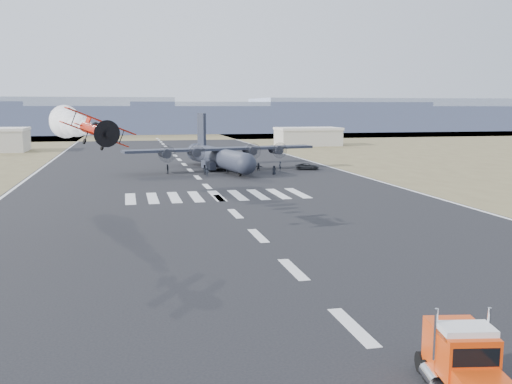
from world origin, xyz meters
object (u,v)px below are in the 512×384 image
object	(u,v)px
crew_h	(227,169)
crew_a	(280,166)
crew_d	(168,169)
crew_f	(258,167)
crew_e	(274,170)
crew_b	(204,170)
transport_aircraft	(218,156)
crew_c	(207,172)
aerobatic_biplane	(95,129)
hangar_right	(308,136)
semi_truck	(464,362)
support_vehicle	(307,166)
crew_g	(230,168)

from	to	relation	value
crew_h	crew_a	bearing A→B (deg)	168.65
crew_d	crew_h	distance (m)	11.23
crew_d	crew_f	xyz separation A→B (m)	(17.79, 0.36, -0.08)
crew_f	crew_e	bearing A→B (deg)	-78.58
crew_a	crew_b	bearing A→B (deg)	-48.44
transport_aircraft	crew_b	size ratio (longest dim) A/B	20.86
transport_aircraft	crew_c	bearing A→B (deg)	-120.98
aerobatic_biplane	crew_d	distance (m)	55.61
transport_aircraft	crew_a	bearing A→B (deg)	-29.25
crew_a	crew_h	xyz separation A→B (m)	(-11.14, -2.48, -0.05)
transport_aircraft	crew_h	xyz separation A→B (m)	(0.55, -6.45, -2.03)
crew_f	hangar_right	bearing A→B (deg)	63.55
hangar_right	semi_truck	distance (m)	164.58
semi_truck	crew_h	xyz separation A→B (m)	(4.60, 85.56, -0.73)
crew_f	crew_c	bearing A→B (deg)	-151.64
semi_truck	crew_f	size ratio (longest dim) A/B	4.61
semi_truck	transport_aircraft	world-z (taller)	transport_aircraft
transport_aircraft	crew_a	distance (m)	12.50
crew_f	crew_h	bearing A→B (deg)	-160.26
hangar_right	crew_b	world-z (taller)	hangar_right
crew_e	support_vehicle	bearing A→B (deg)	54.85
crew_e	crew_d	bearing A→B (deg)	179.52
crew_f	crew_h	world-z (taller)	crew_h
aerobatic_biplane	crew_c	distance (m)	51.63
transport_aircraft	crew_e	bearing A→B (deg)	-60.14
crew_f	crew_g	size ratio (longest dim) A/B	1.01
aerobatic_biplane	crew_g	xyz separation A→B (m)	(22.38, 54.23, -9.65)
crew_f	crew_d	bearing A→B (deg)	179.86
semi_truck	aerobatic_biplane	distance (m)	38.87
transport_aircraft	crew_f	size ratio (longest dim) A/B	24.26
support_vehicle	crew_e	size ratio (longest dim) A/B	2.77
semi_truck	crew_h	world-z (taller)	semi_truck
crew_c	crew_h	world-z (taller)	crew_h
aerobatic_biplane	crew_h	size ratio (longest dim) A/B	3.76
semi_truck	aerobatic_biplane	world-z (taller)	aerobatic_biplane
semi_truck	crew_f	distance (m)	88.91
transport_aircraft	crew_d	world-z (taller)	transport_aircraft
hangar_right	crew_a	distance (m)	76.06
support_vehicle	crew_c	size ratio (longest dim) A/B	2.81
transport_aircraft	crew_c	distance (m)	11.06
crew_a	crew_b	size ratio (longest dim) A/B	0.98
crew_e	crew_c	bearing A→B (deg)	-163.56
crew_a	crew_h	size ratio (longest dim) A/B	1.06
support_vehicle	crew_h	distance (m)	17.10
crew_h	crew_c	bearing A→B (deg)	16.70
support_vehicle	aerobatic_biplane	bearing A→B (deg)	159.66
hangar_right	crew_h	size ratio (longest dim) A/B	11.96
crew_b	crew_g	world-z (taller)	crew_b
semi_truck	crew_c	world-z (taller)	semi_truck
crew_d	crew_e	bearing A→B (deg)	62.86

